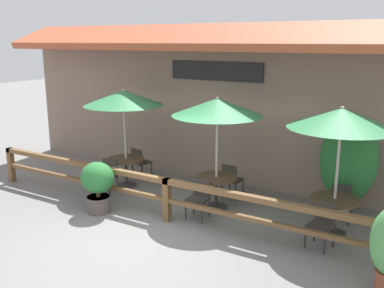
{
  "coord_description": "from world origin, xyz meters",
  "views": [
    {
      "loc": [
        4.85,
        -6.01,
        3.78
      ],
      "look_at": [
        0.4,
        1.42,
        1.68
      ],
      "focal_mm": 40.0,
      "sensor_mm": 36.0,
      "label": 1
    }
  ],
  "objects": [
    {
      "name": "ground_plane",
      "position": [
        0.0,
        0.0,
        0.0
      ],
      "size": [
        60.0,
        60.0,
        0.0
      ],
      "primitive_type": "plane",
      "color": "slate"
    },
    {
      "name": "dining_table_middle",
      "position": [
        0.54,
        2.28,
        0.6
      ],
      "size": [
        0.96,
        0.96,
        0.74
      ],
      "color": "#4C3826",
      "rests_on": "ground"
    },
    {
      "name": "patio_umbrella_far",
      "position": [
        3.2,
        2.25,
        2.35
      ],
      "size": [
        2.04,
        2.04,
        2.58
      ],
      "color": "#B7B2A8",
      "rests_on": "ground"
    },
    {
      "name": "dining_table_near",
      "position": [
        -2.24,
        2.42,
        0.6
      ],
      "size": [
        0.96,
        0.96,
        0.74
      ],
      "color": "#4C3826",
      "rests_on": "ground"
    },
    {
      "name": "potted_plant_entrance_palm",
      "position": [
        -1.59,
        0.66,
        0.68
      ],
      "size": [
        0.77,
        0.69,
        1.17
      ],
      "color": "#564C47",
      "rests_on": "ground"
    },
    {
      "name": "patio_umbrella_near",
      "position": [
        -2.24,
        2.42,
        2.35
      ],
      "size": [
        2.04,
        2.04,
        2.58
      ],
      "color": "#B7B2A8",
      "rests_on": "ground"
    },
    {
      "name": "chair_middle_streetside",
      "position": [
        0.5,
        1.55,
        0.49
      ],
      "size": [
        0.45,
        0.45,
        0.86
      ],
      "rotation": [
        0.0,
        0.0,
        0.07
      ],
      "color": "#332D28",
      "rests_on": "ground"
    },
    {
      "name": "chair_far_wallside",
      "position": [
        3.2,
        2.94,
        0.49
      ],
      "size": [
        0.44,
        0.44,
        0.86
      ],
      "rotation": [
        0.0,
        0.0,
        3.19
      ],
      "color": "#332D28",
      "rests_on": "ground"
    },
    {
      "name": "chair_middle_wallside",
      "position": [
        0.57,
        3.01,
        0.49
      ],
      "size": [
        0.44,
        0.44,
        0.86
      ],
      "rotation": [
        0.0,
        0.0,
        3.09
      ],
      "color": "#332D28",
      "rests_on": "ground"
    },
    {
      "name": "patio_railing",
      "position": [
        0.0,
        1.05,
        0.7
      ],
      "size": [
        10.4,
        0.14,
        0.95
      ],
      "color": "brown",
      "rests_on": "ground"
    },
    {
      "name": "patio_umbrella_middle",
      "position": [
        0.54,
        2.28,
        2.35
      ],
      "size": [
        2.04,
        2.04,
        2.58
      ],
      "color": "#B7B2A8",
      "rests_on": "ground"
    },
    {
      "name": "chair_near_wallside",
      "position": [
        -2.31,
        3.12,
        0.49
      ],
      "size": [
        0.48,
        0.48,
        0.86
      ],
      "rotation": [
        0.0,
        0.0,
        3.0
      ],
      "color": "#332D28",
      "rests_on": "ground"
    },
    {
      "name": "building_facade",
      "position": [
        -0.0,
        4.1,
        2.17
      ],
      "size": [
        14.28,
        1.49,
        4.23
      ],
      "color": "gray",
      "rests_on": "ground"
    },
    {
      "name": "dining_table_far",
      "position": [
        3.2,
        2.25,
        0.6
      ],
      "size": [
        0.96,
        0.96,
        0.74
      ],
      "color": "#4C3826",
      "rests_on": "ground"
    },
    {
      "name": "chair_near_streetside",
      "position": [
        -2.26,
        1.72,
        0.49
      ],
      "size": [
        0.49,
        0.49,
        0.86
      ],
      "rotation": [
        0.0,
        0.0,
        0.19
      ],
      "color": "#332D28",
      "rests_on": "ground"
    },
    {
      "name": "chair_far_streetside",
      "position": [
        3.14,
        1.56,
        0.49
      ],
      "size": [
        0.49,
        0.49,
        0.86
      ],
      "rotation": [
        0.0,
        0.0,
        -0.19
      ],
      "color": "#332D28",
      "rests_on": "ground"
    },
    {
      "name": "potted_plant_tall_tropical",
      "position": [
        3.16,
        3.55,
        1.2
      ],
      "size": [
        1.24,
        1.12,
        2.17
      ],
      "color": "#B7AD99",
      "rests_on": "ground"
    }
  ]
}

